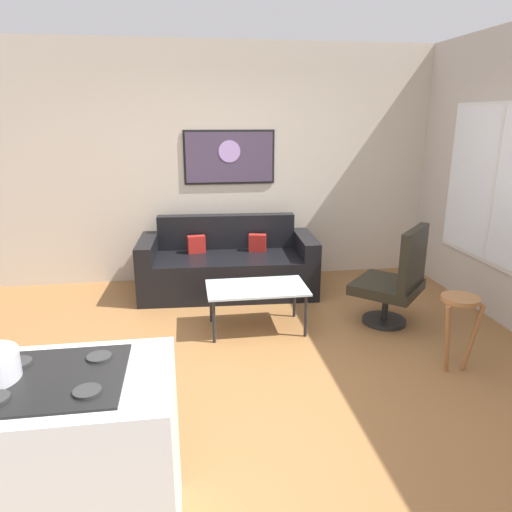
% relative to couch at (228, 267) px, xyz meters
% --- Properties ---
extents(ground, '(6.40, 6.40, 0.04)m').
position_rel_couch_xyz_m(ground, '(-0.03, -1.86, -0.32)').
color(ground, olive).
extents(back_wall, '(6.40, 0.05, 2.80)m').
position_rel_couch_xyz_m(back_wall, '(-0.03, 0.57, 1.10)').
color(back_wall, beige).
rests_on(back_wall, ground).
extents(couch, '(2.02, 0.94, 0.85)m').
position_rel_couch_xyz_m(couch, '(0.00, 0.00, 0.00)').
color(couch, black).
rests_on(couch, ground).
extents(coffee_table, '(0.94, 0.55, 0.43)m').
position_rel_couch_xyz_m(coffee_table, '(0.18, -1.06, 0.10)').
color(coffee_table, silver).
rests_on(coffee_table, ground).
extents(armchair, '(0.84, 0.84, 0.99)m').
position_rel_couch_xyz_m(armchair, '(1.51, -1.17, 0.17)').
color(armchair, black).
rests_on(armchair, ground).
extents(bar_stool, '(0.34, 0.33, 0.62)m').
position_rel_couch_xyz_m(bar_stool, '(1.64, -2.03, 0.17)').
color(bar_stool, '#966035').
rests_on(bar_stool, ground).
extents(wall_painting, '(1.09, 0.03, 0.64)m').
position_rel_couch_xyz_m(wall_painting, '(0.09, 0.52, 1.20)').
color(wall_painting, black).
extents(window, '(0.03, 1.65, 1.58)m').
position_rel_couch_xyz_m(window, '(2.55, -0.96, 1.02)').
color(window, silver).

